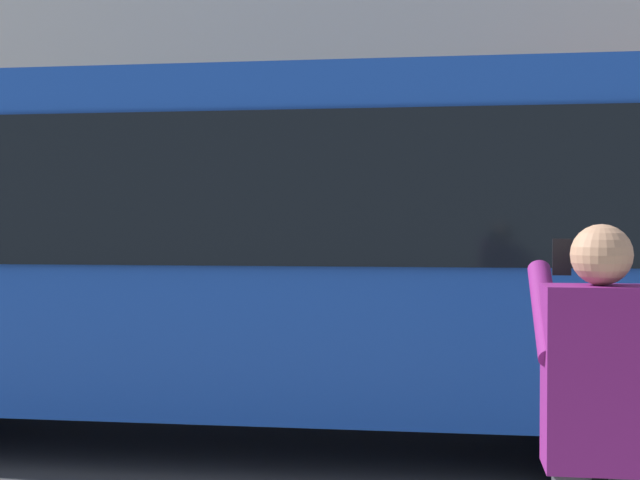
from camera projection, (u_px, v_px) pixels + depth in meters
ground_plane at (389, 440)px, 7.55m from camera, size 60.00×60.00×0.00m
red_bus at (226, 243)px, 7.59m from camera, size 9.05×2.54×3.08m
pedestrian_photographer at (601, 421)px, 3.18m from camera, size 0.53×0.52×1.70m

